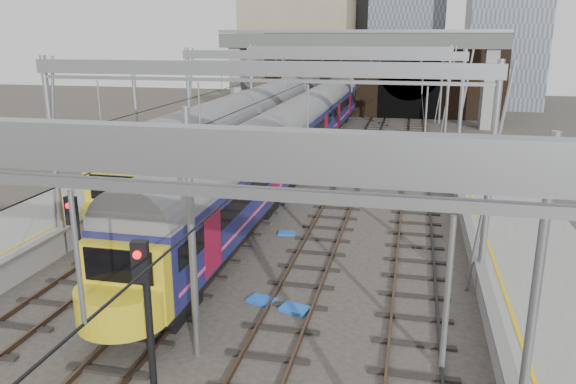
% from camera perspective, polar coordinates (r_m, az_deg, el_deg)
% --- Properties ---
extents(tracks, '(14.40, 80.00, 0.22)m').
position_cam_1_polar(tracks, '(28.15, 0.53, -2.37)').
color(tracks, '#4C3828').
rests_on(tracks, ground).
extents(overhead_line, '(16.80, 80.00, 8.00)m').
position_cam_1_polar(overhead_line, '(33.21, 2.95, 11.90)').
color(overhead_line, gray).
rests_on(overhead_line, ground).
extents(retaining_wall, '(28.00, 2.75, 9.00)m').
position_cam_1_polar(retaining_wall, '(63.40, 8.94, 11.48)').
color(retaining_wall, '#322116').
rests_on(retaining_wall, ground).
extents(overbridge, '(28.00, 3.00, 9.25)m').
position_cam_1_polar(overbridge, '(57.47, 7.22, 14.07)').
color(overbridge, gray).
rests_on(overbridge, ground).
extents(train_main, '(2.73, 63.09, 4.72)m').
position_cam_1_polar(train_main, '(45.40, 2.87, 7.67)').
color(train_main, black).
rests_on(train_main, ground).
extents(train_second, '(2.92, 50.54, 4.98)m').
position_cam_1_polar(train_second, '(46.92, -1.84, 8.08)').
color(train_second, black).
rests_on(train_second, ground).
extents(signal_near_left, '(0.33, 0.45, 4.47)m').
position_cam_1_polar(signal_near_left, '(17.00, -20.54, -5.58)').
color(signal_near_left, black).
rests_on(signal_near_left, ground).
extents(signal_near_centre, '(0.36, 0.46, 4.79)m').
position_cam_1_polar(signal_near_centre, '(12.32, -14.08, -12.39)').
color(signal_near_centre, black).
rests_on(signal_near_centre, ground).
extents(equip_cover_a, '(1.08, 0.89, 0.11)m').
position_cam_1_polar(equip_cover_a, '(18.82, 0.72, -11.78)').
color(equip_cover_a, blue).
rests_on(equip_cover_a, ground).
extents(equip_cover_b, '(0.83, 0.63, 0.09)m').
position_cam_1_polar(equip_cover_b, '(25.57, -0.13, -4.19)').
color(equip_cover_b, blue).
rests_on(equip_cover_b, ground).
extents(equip_cover_c, '(1.05, 0.88, 0.11)m').
position_cam_1_polar(equip_cover_c, '(19.39, -2.68, -10.93)').
color(equip_cover_c, blue).
rests_on(equip_cover_c, ground).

